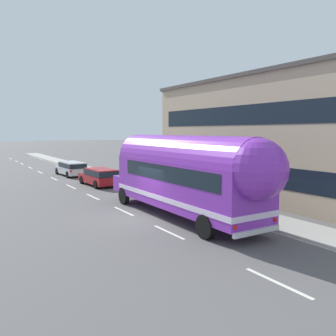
{
  "coord_description": "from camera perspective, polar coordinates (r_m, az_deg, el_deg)",
  "views": [
    {
      "loc": [
        -7.7,
        -15.26,
        4.32
      ],
      "look_at": [
        2.23,
        0.79,
        2.33
      ],
      "focal_mm": 37.18,
      "sensor_mm": 36.0,
      "label": 1
    }
  ],
  "objects": [
    {
      "name": "car_second",
      "position": [
        35.12,
        -15.54,
        0.06
      ],
      "size": [
        2.04,
        4.87,
        1.37
      ],
      "color": "silver",
      "rests_on": "ground"
    },
    {
      "name": "roadside_building",
      "position": [
        24.79,
        21.84,
        4.69
      ],
      "size": [
        10.17,
        21.1,
        7.84
      ],
      "color": "tan",
      "rests_on": "ground"
    },
    {
      "name": "sidewalk_slab",
      "position": [
        28.59,
        -5.02,
        -2.53
      ],
      "size": [
        2.24,
        90.0,
        0.15
      ],
      "primitive_type": "cube",
      "color": "#9E9B93",
      "rests_on": "ground"
    },
    {
      "name": "lane_markings",
      "position": [
        30.35,
        -11.33,
        -2.26
      ],
      "size": [
        4.0,
        80.0,
        0.01
      ],
      "color": "silver",
      "rests_on": "ground"
    },
    {
      "name": "car_lead",
      "position": [
        28.24,
        -11.12,
        -1.25
      ],
      "size": [
        2.05,
        4.55,
        1.37
      ],
      "color": "#A5191E",
      "rests_on": "ground"
    },
    {
      "name": "ground_plane",
      "position": [
        17.63,
        -4.87,
        -8.18
      ],
      "size": [
        300.0,
        300.0,
        0.0
      ],
      "primitive_type": "plane",
      "color": "#565454"
    },
    {
      "name": "painted_bus",
      "position": [
        16.94,
        3.16,
        -0.82
      ],
      "size": [
        2.64,
        12.44,
        4.12
      ],
      "color": "purple",
      "rests_on": "ground"
    }
  ]
}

